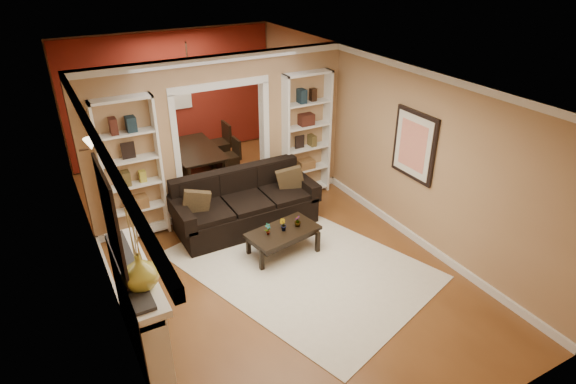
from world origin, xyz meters
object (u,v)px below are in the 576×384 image
dining_table (197,161)px  bookshelf_right (306,136)px  fireplace (142,310)px  coffee_table (283,242)px  sofa (245,202)px  bookshelf_left (132,171)px

dining_table → bookshelf_right: bearing=-139.3°
bookshelf_right → fireplace: size_ratio=1.35×
fireplace → coffee_table: bearing=22.4°
sofa → coffee_table: bearing=-80.5°
coffee_table → fireplace: bearing=-167.7°
coffee_table → bookshelf_left: 2.56m
bookshelf_left → fireplace: (-0.54, -2.53, -0.57)m
sofa → coffee_table: (0.17, -0.99, -0.26)m
coffee_table → bookshelf_right: 2.26m
dining_table → fireplace: bearing=153.7°
bookshelf_left → dining_table: (1.58, 1.76, -0.86)m
bookshelf_left → coffee_table: bearing=-41.5°
fireplace → bookshelf_left: bearing=78.0°
bookshelf_left → sofa: bearing=-19.8°
sofa → dining_table: (-0.03, 2.34, -0.17)m
coffee_table → dining_table: 3.34m
coffee_table → bookshelf_left: bearing=128.4°
sofa → fireplace: size_ratio=1.39×
dining_table → sofa: bearing=-179.3°
coffee_table → bookshelf_right: (1.32, 1.57, 0.95)m
sofa → dining_table: size_ratio=1.45×
coffee_table → bookshelf_left: (-1.78, 1.57, 0.95)m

